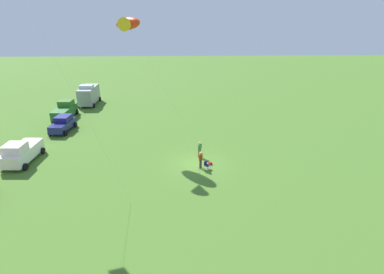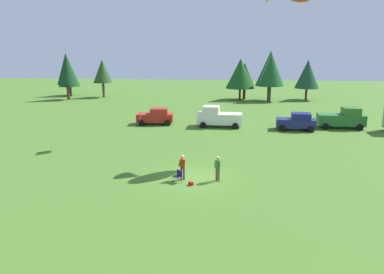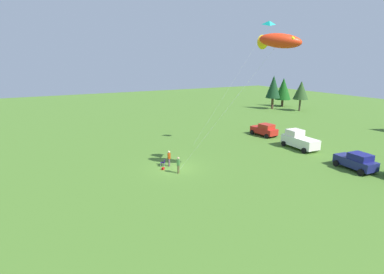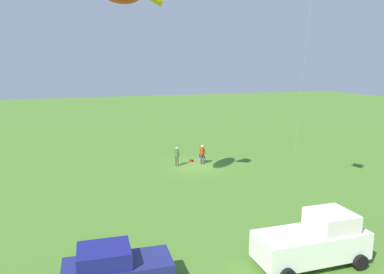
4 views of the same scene
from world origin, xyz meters
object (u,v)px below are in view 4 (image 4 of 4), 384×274
Objects in this scene: person_kite_flyer at (177,155)px; folding_chair at (202,157)px; backpack_on_grass at (191,161)px; person_spectator at (202,153)px; car_navy_hatch at (115,269)px; truck_white_pickup at (314,240)px.

folding_chair is at bearing -32.00° from person_kite_flyer.
person_kite_flyer is at bearing 29.89° from backpack_on_grass.
person_spectator is at bearing 123.60° from backpack_on_grass.
person_kite_flyer is at bearing -110.57° from car_navy_hatch.
backpack_on_grass is 20.44m from car_navy_hatch.
person_kite_flyer is at bearing 120.68° from person_spectator.
person_spectator is 1.53m from backpack_on_grass.
truck_white_pickup is 8.68m from car_navy_hatch.
person_kite_flyer and person_spectator have the same top height.
folding_chair is 0.81m from person_spectator.
person_spectator is 5.44× the size of backpack_on_grass.
folding_chair is at bearing 153.10° from backpack_on_grass.
folding_chair is 0.16× the size of truck_white_pickup.
person_spectator is at bearing 86.64° from truck_white_pickup.
person_kite_flyer is 0.40× the size of car_navy_hatch.
folding_chair is 0.19× the size of car_navy_hatch.
person_spectator is 0.34× the size of truck_white_pickup.
truck_white_pickup reaches higher than person_kite_flyer.
folding_chair is at bearing -116.59° from car_navy_hatch.
person_kite_flyer is 2.40m from person_spectator.
person_spectator reaches higher than backpack_on_grass.
person_kite_flyer is 18.77m from car_navy_hatch.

